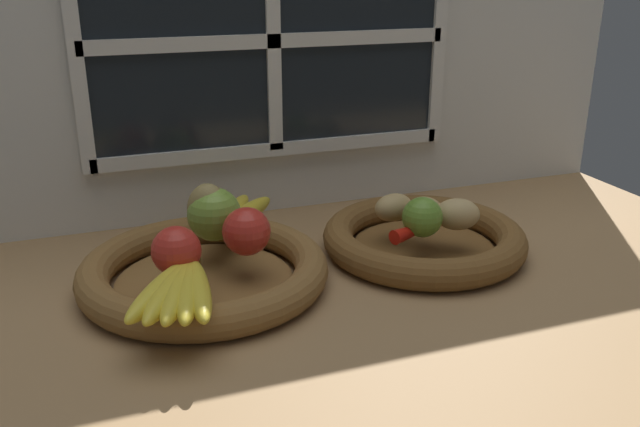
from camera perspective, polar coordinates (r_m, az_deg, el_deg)
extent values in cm
cube|color=#9E774C|center=(101.68, 0.78, -5.69)|extent=(140.00, 90.00, 3.00)
cube|color=silver|center=(120.74, -4.30, 12.92)|extent=(140.00, 3.00, 55.00)
cube|color=black|center=(118.51, -4.09, 14.48)|extent=(64.00, 0.80, 38.00)
cube|color=white|center=(117.93, -4.00, 14.46)|extent=(2.40, 1.20, 38.00)
cube|color=white|center=(117.93, -4.00, 14.46)|extent=(64.00, 1.20, 2.40)
cube|color=white|center=(113.43, -20.15, 13.05)|extent=(2.40, 1.20, 40.40)
cube|color=white|center=(130.38, 10.11, 14.79)|extent=(2.40, 1.20, 40.40)
cube|color=white|center=(121.44, -3.78, 5.51)|extent=(64.00, 1.20, 2.40)
cylinder|color=brown|center=(98.07, -9.77, -5.76)|extent=(25.26, 25.26, 1.00)
torus|color=brown|center=(97.26, -9.84, -4.77)|extent=(35.56, 35.56, 4.76)
cylinder|color=brown|center=(108.78, 8.77, -2.96)|extent=(22.54, 22.54, 1.00)
torus|color=brown|center=(108.05, 8.82, -2.05)|extent=(32.25, 32.25, 4.76)
sphere|color=red|center=(94.11, -6.23, -1.59)|extent=(6.87, 6.87, 6.87)
sphere|color=#7AA338|center=(99.77, -8.99, -0.07)|extent=(7.99, 7.99, 7.99)
sphere|color=red|center=(89.98, -12.14, -3.12)|extent=(6.60, 6.60, 6.60)
ellipsoid|color=olive|center=(99.94, -9.47, 0.14)|extent=(8.19, 7.84, 8.66)
ellipsoid|color=yellow|center=(84.30, -13.32, -6.26)|extent=(12.17, 15.87, 3.00)
ellipsoid|color=yellow|center=(83.88, -12.63, -6.34)|extent=(10.47, 16.66, 3.00)
ellipsoid|color=yellow|center=(83.59, -11.89, -6.38)|extent=(8.59, 17.18, 3.00)
ellipsoid|color=yellow|center=(83.44, -11.14, -6.37)|extent=(6.58, 17.42, 3.00)
ellipsoid|color=yellow|center=(83.43, -10.38, -6.32)|extent=(4.46, 17.36, 3.00)
sphere|color=brown|center=(91.18, -10.87, -3.94)|extent=(2.70, 2.70, 2.70)
ellipsoid|color=gold|center=(106.25, -6.38, -0.10)|extent=(13.24, 14.04, 2.91)
ellipsoid|color=gold|center=(106.99, -7.40, 0.01)|extent=(10.32, 15.82, 2.91)
ellipsoid|color=gold|center=(107.32, -8.49, 0.01)|extent=(6.74, 16.62, 2.91)
sphere|color=brown|center=(99.68, -8.64, -1.64)|extent=(2.62, 2.62, 2.62)
ellipsoid|color=tan|center=(107.21, 6.27, 0.52)|extent=(7.75, 6.37, 4.39)
ellipsoid|color=tan|center=(105.14, 11.60, -0.06)|extent=(8.35, 7.32, 4.88)
ellipsoid|color=tan|center=(106.38, 8.95, 0.23)|extent=(7.22, 7.64, 4.41)
sphere|color=olive|center=(101.22, 8.70, -0.31)|extent=(6.12, 6.12, 6.12)
cone|color=red|center=(103.04, 8.99, -1.10)|extent=(13.69, 6.85, 2.25)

